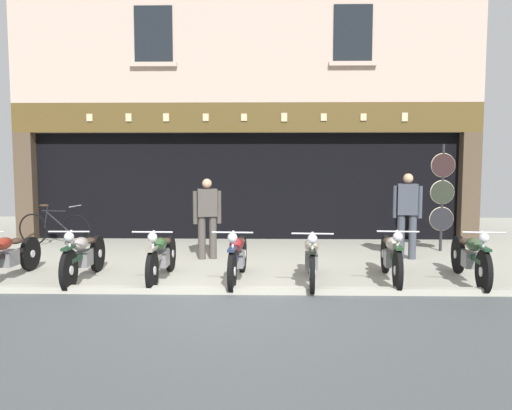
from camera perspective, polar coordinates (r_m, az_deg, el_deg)
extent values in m
cube|color=#9E9C8D|center=(12.76, -1.16, -4.06)|extent=(23.18, 10.00, 0.08)
cube|color=#ABA898|center=(7.94, -2.69, -9.47)|extent=(23.18, 0.16, 0.18)
cube|color=black|center=(14.91, -0.79, 2.46)|extent=(10.29, 4.00, 2.60)
cube|color=#4C3D2D|center=(14.08, -23.54, 1.86)|extent=(0.44, 0.36, 2.60)
cube|color=#4C3D2D|center=(13.67, 22.00, 1.82)|extent=(0.44, 0.36, 2.60)
cube|color=black|center=(13.16, -1.06, 2.66)|extent=(9.84, 0.03, 2.18)
cube|color=#513E1C|center=(12.75, -1.16, 9.41)|extent=(11.18, 0.24, 0.70)
cube|color=#C6B789|center=(13.30, -17.54, 9.00)|extent=(0.14, 0.03, 0.17)
cube|color=#C6B789|center=(13.03, -13.59, 9.17)|extent=(0.14, 0.03, 0.19)
cube|color=#C6B789|center=(12.83, -9.68, 9.31)|extent=(0.14, 0.03, 0.19)
cube|color=#C6B789|center=(12.69, -5.45, 9.41)|extent=(0.14, 0.03, 0.18)
cube|color=#C6B789|center=(12.61, -1.31, 9.45)|extent=(0.14, 0.03, 0.17)
cube|color=#C6B789|center=(12.61, 3.06, 9.45)|extent=(0.14, 0.03, 0.20)
cube|color=#C6B789|center=(12.67, 7.32, 9.39)|extent=(0.14, 0.03, 0.17)
cube|color=#C6B789|center=(12.80, 11.53, 9.29)|extent=(0.14, 0.03, 0.17)
cube|color=#C6B789|center=(13.00, 15.76, 9.13)|extent=(0.14, 0.03, 0.20)
cube|color=#BBA292|center=(13.11, -1.16, 17.82)|extent=(11.18, 0.40, 3.15)
cube|color=black|center=(13.17, -11.02, 17.67)|extent=(0.90, 0.02, 1.30)
cube|color=#BBA292|center=(13.00, -11.00, 14.69)|extent=(1.10, 0.12, 0.10)
cube|color=black|center=(13.04, 10.43, 17.80)|extent=(0.90, 0.02, 1.30)
cube|color=#BBA292|center=(12.87, 10.40, 14.79)|extent=(1.10, 0.12, 0.10)
cylinder|color=black|center=(10.26, -23.19, -4.86)|extent=(0.12, 0.61, 0.60)
cylinder|color=silver|center=(10.26, -23.19, -4.86)|extent=(0.12, 0.14, 0.13)
cube|color=black|center=(9.66, -25.14, -4.81)|extent=(0.16, 1.25, 0.07)
cube|color=slate|center=(9.67, -25.12, -5.22)|extent=(0.22, 0.33, 0.26)
ellipsoid|color=maroon|center=(9.49, -25.68, -3.78)|extent=(0.25, 0.47, 0.20)
ellipsoid|color=#38281E|center=(9.84, -24.46, -3.55)|extent=(0.22, 0.31, 0.10)
cylinder|color=black|center=(8.48, -19.57, -6.67)|extent=(0.08, 0.64, 0.64)
cylinder|color=silver|center=(8.48, -19.57, -6.67)|extent=(0.10, 0.14, 0.14)
cylinder|color=black|center=(9.77, -16.74, -5.03)|extent=(0.09, 0.64, 0.64)
cylinder|color=silver|center=(9.77, -16.74, -5.03)|extent=(0.11, 0.14, 0.14)
cube|color=#183722|center=(9.10, -18.07, -5.05)|extent=(0.08, 1.28, 0.07)
cube|color=slate|center=(9.11, -18.06, -5.49)|extent=(0.20, 0.32, 0.26)
ellipsoid|color=gray|center=(8.91, -18.46, -3.97)|extent=(0.22, 0.46, 0.20)
ellipsoid|color=#38281E|center=(9.31, -17.61, -3.69)|extent=(0.20, 0.30, 0.10)
cube|color=#183722|center=(8.42, -19.64, -4.40)|extent=(0.10, 0.36, 0.04)
sphere|color=silver|center=(8.45, -19.53, -3.26)|extent=(0.15, 0.15, 0.15)
cylinder|color=silver|center=(8.44, -19.55, -2.73)|extent=(0.62, 0.03, 0.02)
cylinder|color=silver|center=(8.47, -19.54, -4.69)|extent=(0.04, 0.28, 0.61)
cylinder|color=black|center=(8.18, -11.16, -6.97)|extent=(0.08, 0.62, 0.62)
cylinder|color=silver|center=(8.18, -11.16, -6.97)|extent=(0.10, 0.14, 0.14)
cylinder|color=black|center=(9.52, -9.22, -5.21)|extent=(0.09, 0.62, 0.62)
cylinder|color=silver|center=(9.52, -9.22, -5.21)|extent=(0.11, 0.14, 0.14)
cube|color=gray|center=(8.82, -10.13, -5.26)|extent=(0.09, 1.29, 0.07)
cube|color=slate|center=(8.84, -10.12, -5.71)|extent=(0.20, 0.32, 0.26)
ellipsoid|color=#284826|center=(8.63, -10.39, -4.16)|extent=(0.23, 0.46, 0.20)
ellipsoid|color=#38281E|center=(9.04, -9.81, -3.85)|extent=(0.20, 0.30, 0.10)
cube|color=gray|center=(8.12, -11.20, -4.70)|extent=(0.11, 0.36, 0.04)
sphere|color=silver|center=(8.15, -11.13, -3.44)|extent=(0.15, 0.15, 0.15)
cylinder|color=silver|center=(8.14, -11.14, -2.89)|extent=(0.62, 0.03, 0.02)
cylinder|color=silver|center=(8.16, -11.13, -4.92)|extent=(0.04, 0.27, 0.61)
cylinder|color=black|center=(7.94, -2.60, -7.19)|extent=(0.11, 0.64, 0.64)
cylinder|color=silver|center=(7.94, -2.60, -7.19)|extent=(0.11, 0.15, 0.14)
cylinder|color=black|center=(9.34, -1.45, -5.29)|extent=(0.12, 0.64, 0.64)
cylinder|color=silver|center=(9.34, -1.45, -5.29)|extent=(0.12, 0.15, 0.14)
cube|color=#1F2A47|center=(8.62, -1.98, -5.38)|extent=(0.15, 1.33, 0.07)
cube|color=slate|center=(8.63, -1.98, -5.84)|extent=(0.22, 0.33, 0.26)
ellipsoid|color=maroon|center=(8.41, -2.12, -4.26)|extent=(0.25, 0.47, 0.20)
ellipsoid|color=#38281E|center=(8.84, -1.78, -3.92)|extent=(0.22, 0.31, 0.10)
cube|color=#1F2A47|center=(7.87, -2.61, -4.79)|extent=(0.12, 0.37, 0.04)
sphere|color=silver|center=(7.90, -2.56, -3.55)|extent=(0.15, 0.15, 0.15)
cylinder|color=silver|center=(7.89, -2.56, -2.98)|extent=(0.62, 0.06, 0.02)
cylinder|color=silver|center=(7.92, -2.57, -5.08)|extent=(0.05, 0.26, 0.61)
cylinder|color=black|center=(7.90, 6.09, -7.33)|extent=(0.11, 0.63, 0.62)
cylinder|color=silver|center=(7.90, 6.09, -7.33)|extent=(0.11, 0.14, 0.14)
cylinder|color=black|center=(9.22, 5.90, -5.50)|extent=(0.12, 0.63, 0.62)
cylinder|color=silver|center=(9.22, 5.90, -5.50)|extent=(0.12, 0.14, 0.14)
cube|color=black|center=(8.54, 5.99, -5.55)|extent=(0.15, 1.25, 0.07)
cube|color=slate|center=(8.55, 5.99, -6.01)|extent=(0.22, 0.33, 0.26)
ellipsoid|color=#A8A086|center=(8.34, 6.03, -4.41)|extent=(0.25, 0.47, 0.20)
ellipsoid|color=#38281E|center=(8.74, 5.97, -4.10)|extent=(0.22, 0.31, 0.10)
cube|color=black|center=(7.83, 6.11, -4.96)|extent=(0.12, 0.37, 0.04)
sphere|color=silver|center=(7.86, 6.12, -3.67)|extent=(0.15, 0.15, 0.15)
cylinder|color=silver|center=(7.85, 6.12, -3.10)|extent=(0.62, 0.06, 0.02)
cylinder|color=silver|center=(7.88, 6.10, -5.21)|extent=(0.05, 0.25, 0.62)
cylinder|color=black|center=(8.21, 15.05, -6.85)|extent=(0.13, 0.67, 0.66)
cylinder|color=silver|center=(8.21, 15.05, -6.85)|extent=(0.11, 0.15, 0.15)
cylinder|color=black|center=(9.55, 13.79, -5.13)|extent=(0.14, 0.67, 0.66)
cylinder|color=silver|center=(9.55, 13.79, -5.13)|extent=(0.12, 0.15, 0.15)
cube|color=#1E3C1E|center=(8.85, 14.39, -5.17)|extent=(0.18, 1.27, 0.07)
cube|color=slate|center=(8.87, 14.38, -5.61)|extent=(0.23, 0.34, 0.26)
ellipsoid|color=#A89E90|center=(8.66, 14.57, -4.06)|extent=(0.26, 0.48, 0.20)
ellipsoid|color=#38281E|center=(9.07, 14.19, -3.77)|extent=(0.23, 0.32, 0.10)
cube|color=#1E3C1E|center=(8.14, 15.11, -4.44)|extent=(0.13, 0.37, 0.04)
sphere|color=silver|center=(8.18, 15.07, -3.34)|extent=(0.15, 0.15, 0.15)
cylinder|color=silver|center=(8.17, 15.08, -2.78)|extent=(0.62, 0.08, 0.02)
cylinder|color=silver|center=(8.19, 15.05, -4.81)|extent=(0.06, 0.28, 0.61)
cylinder|color=black|center=(8.56, 23.38, -6.64)|extent=(0.13, 0.66, 0.65)
cylinder|color=silver|center=(8.56, 23.38, -6.64)|extent=(0.11, 0.15, 0.14)
cylinder|color=black|center=(9.89, 20.98, -4.99)|extent=(0.14, 0.66, 0.65)
cylinder|color=silver|center=(9.89, 20.98, -4.99)|extent=(0.12, 0.15, 0.14)
cube|color=#15341D|center=(9.20, 22.12, -5.03)|extent=(0.18, 1.30, 0.07)
cube|color=slate|center=(9.21, 22.10, -5.46)|extent=(0.23, 0.34, 0.26)
ellipsoid|color=#31482D|center=(9.00, 22.45, -3.96)|extent=(0.26, 0.48, 0.20)
ellipsoid|color=#38281E|center=(9.41, 21.73, -3.68)|extent=(0.23, 0.32, 0.10)
cube|color=#15341D|center=(8.49, 23.47, -4.35)|extent=(0.13, 0.37, 0.04)
sphere|color=silver|center=(8.53, 23.39, -3.27)|extent=(0.15, 0.15, 0.15)
cylinder|color=silver|center=(8.52, 23.41, -2.74)|extent=(0.62, 0.08, 0.02)
cylinder|color=silver|center=(8.54, 23.37, -4.69)|extent=(0.06, 0.28, 0.61)
cylinder|color=#47423D|center=(10.53, -4.67, -3.46)|extent=(0.15, 0.15, 0.87)
cylinder|color=#47423D|center=(10.50, -5.87, -3.49)|extent=(0.15, 0.15, 0.87)
cube|color=#47423D|center=(10.43, -5.30, 0.26)|extent=(0.42, 0.30, 0.54)
cube|color=silver|center=(10.54, -5.37, 0.66)|extent=(0.14, 0.05, 0.30)
cube|color=black|center=(10.55, -5.38, 0.61)|extent=(0.05, 0.02, 0.28)
cylinder|color=#47423D|center=(10.47, -4.02, -0.23)|extent=(0.09, 0.09, 0.65)
cylinder|color=#47423D|center=(10.42, -6.58, -0.27)|extent=(0.09, 0.09, 0.65)
sphere|color=tan|center=(10.41, -5.32, 2.32)|extent=(0.19, 0.19, 0.19)
cylinder|color=#3D424C|center=(10.90, 16.54, -3.28)|extent=(0.15, 0.15, 0.90)
cylinder|color=#3D424C|center=(10.88, 15.38, -3.26)|extent=(0.15, 0.15, 0.90)
cube|color=#3D424C|center=(10.80, 16.06, 0.60)|extent=(0.41, 0.28, 0.61)
cube|color=silver|center=(10.91, 16.02, 1.03)|extent=(0.14, 0.04, 0.34)
cube|color=black|center=(10.93, 16.02, 0.97)|extent=(0.05, 0.02, 0.32)
cylinder|color=#3D424C|center=(10.83, 17.29, 0.30)|extent=(0.09, 0.09, 0.63)
cylinder|color=#3D424C|center=(10.79, 14.81, 0.35)|extent=(0.09, 0.09, 0.63)
sphere|color=tan|center=(10.78, 16.11, 2.78)|extent=(0.19, 0.19, 0.19)
cylinder|color=#232328|center=(11.94, 19.44, 0.72)|extent=(0.06, 0.06, 2.29)
cylinder|color=black|center=(11.89, 19.58, 4.06)|extent=(0.49, 0.03, 0.49)
torus|color=beige|center=(11.91, 19.55, 4.07)|extent=(0.52, 0.04, 0.52)
cylinder|color=#23281E|center=(11.92, 19.49, 1.31)|extent=(0.49, 0.03, 0.49)
torus|color=beige|center=(11.93, 19.47, 1.31)|extent=(0.52, 0.04, 0.52)
cylinder|color=black|center=(11.97, 19.41, -1.43)|extent=(0.49, 0.03, 0.49)
torus|color=beige|center=(11.98, 19.38, -1.42)|extent=(0.52, 0.04, 0.52)
cube|color=silver|center=(13.26, -10.34, 3.67)|extent=(0.72, 0.02, 0.94)
cube|color=#232328|center=(13.24, -10.38, 5.28)|extent=(0.72, 0.01, 0.20)
cube|color=silver|center=(13.52, -14.86, 3.43)|extent=(0.79, 0.02, 1.09)
cube|color=#511E19|center=(13.50, -14.92, 5.33)|extent=(0.79, 0.01, 0.20)
torus|color=black|center=(12.69, -18.86, -2.63)|extent=(0.73, 0.16, 0.73)
torus|color=black|center=(13.27, -22.93, -2.43)|extent=(0.73, 0.16, 0.73)
cylinder|color=black|center=(12.89, -20.56, -1.76)|extent=(0.61, 0.14, 0.50)
cylinder|color=black|center=(12.92, -21.00, -0.59)|extent=(0.59, 0.13, 0.03)
cylinder|color=black|center=(13.04, -21.71, -1.19)|extent=(0.13, 0.05, 0.52)
ellipsoid|color=#332319|center=(13.04, -21.91, -0.04)|extent=(0.26, 0.16, 0.06)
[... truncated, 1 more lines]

